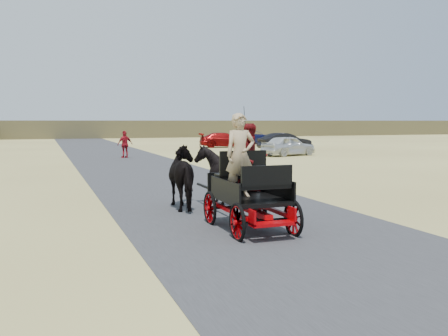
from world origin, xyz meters
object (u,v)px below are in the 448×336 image
object	(u,v)px
car_b	(285,142)
car_c	(225,140)
pedestrian	(125,144)
car_d	(252,137)
horse_left	(187,177)
carriage	(249,213)
car_a	(288,146)
horse_right	(225,176)

from	to	relation	value
car_b	car_c	world-z (taller)	car_b
pedestrian	car_d	world-z (taller)	pedestrian
horse_left	pedestrian	xyz separation A→B (m)	(1.34, 19.05, 0.02)
carriage	horse_left	distance (m)	3.09
car_c	car_a	bearing A→B (deg)	-167.56
horse_right	car_d	xyz separation A→B (m)	(15.56, 34.19, -0.16)
horse_left	horse_right	size ratio (longest dim) A/B	1.18
horse_right	carriage	bearing A→B (deg)	79.61
carriage	car_b	xyz separation A→B (m)	(13.82, 25.39, 0.34)
car_c	pedestrian	bearing A→B (deg)	144.16
carriage	car_b	world-z (taller)	car_b
horse_right	car_b	distance (m)	26.03
car_b	car_c	distance (m)	7.01
horse_left	carriage	bearing A→B (deg)	100.39
horse_right	car_d	world-z (taller)	horse_right
car_b	car_c	xyz separation A→B (m)	(-2.67, 6.48, -0.04)
carriage	car_c	xyz separation A→B (m)	(11.15, 31.87, 0.30)
carriage	pedestrian	bearing A→B (deg)	87.94
horse_left	car_d	world-z (taller)	horse_left
horse_left	pedestrian	world-z (taller)	pedestrian
carriage	horse_left	world-z (taller)	horse_left
horse_left	car_c	distance (m)	31.15
horse_left	car_b	world-z (taller)	horse_left
carriage	car_d	size ratio (longest dim) A/B	0.48
pedestrian	car_d	bearing A→B (deg)	-151.81
carriage	car_a	distance (m)	23.36
horse_left	horse_right	bearing A→B (deg)	-180.00
horse_left	car_d	distance (m)	38.04
horse_left	horse_right	xyz separation A→B (m)	(1.10, 0.00, 0.00)
car_c	car_d	world-z (taller)	car_d
carriage	car_c	distance (m)	33.77
car_a	car_b	xyz separation A→B (m)	(2.32, 5.06, 0.02)
pedestrian	car_b	bearing A→B (deg)	177.91
carriage	car_d	distance (m)	40.53
horse_right	car_d	distance (m)	37.57
carriage	car_d	xyz separation A→B (m)	(16.11, 37.19, 0.33)
car_d	car_b	bearing A→B (deg)	145.49
horse_right	car_b	xyz separation A→B (m)	(13.27, 22.39, -0.15)
pedestrian	car_b	size ratio (longest dim) A/B	0.41
horse_right	car_a	size ratio (longest dim) A/B	0.43
horse_right	car_b	bearing A→B (deg)	-120.65
carriage	car_b	distance (m)	28.91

